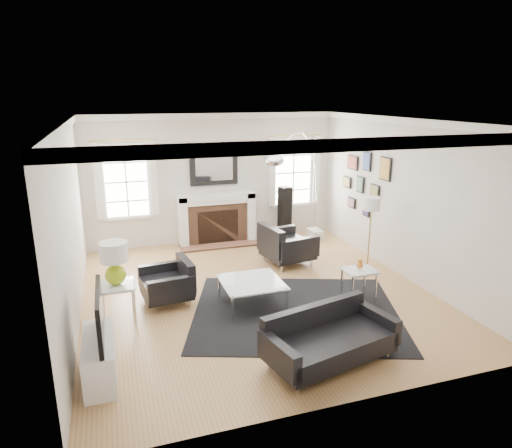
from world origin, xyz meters
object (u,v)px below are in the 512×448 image
object	(u,v)px
armchair_left	(170,283)
arc_floor_lamp	(297,186)
coffee_table	(252,283)
sofa	(327,339)
armchair_right	(285,246)
fireplace	(217,219)
gourd_lamp	(114,261)

from	to	relation	value
armchair_left	arc_floor_lamp	size ratio (longest dim) A/B	0.36
coffee_table	sofa	bearing A→B (deg)	-76.25
armchair_right	arc_floor_lamp	bearing A→B (deg)	51.68
fireplace	arc_floor_lamp	distance (m)	1.97
coffee_table	gourd_lamp	distance (m)	2.06
sofa	armchair_left	size ratio (longest dim) A/B	1.95
coffee_table	fireplace	bearing A→B (deg)	86.17
coffee_table	arc_floor_lamp	xyz separation A→B (m)	(1.67, 2.21, 1.00)
armchair_right	coffee_table	bearing A→B (deg)	-126.58
armchair_right	sofa	bearing A→B (deg)	-102.53
armchair_right	gourd_lamp	distance (m)	3.49
fireplace	sofa	distance (m)	4.99
arc_floor_lamp	armchair_left	bearing A→B (deg)	-149.80
fireplace	sofa	size ratio (longest dim) A/B	0.96
gourd_lamp	armchair_right	bearing A→B (deg)	24.28
fireplace	arc_floor_lamp	size ratio (longest dim) A/B	0.67
sofa	gourd_lamp	xyz separation A→B (m)	(-2.41, 1.88, 0.64)
armchair_left	gourd_lamp	bearing A→B (deg)	-153.20
armchair_right	gourd_lamp	size ratio (longest dim) A/B	1.74
fireplace	armchair_left	bearing A→B (deg)	-117.52
coffee_table	gourd_lamp	world-z (taller)	gourd_lamp
armchair_right	coffee_table	xyz separation A→B (m)	(-1.16, -1.56, 0.02)
fireplace	armchair_right	xyz separation A→B (m)	(0.94, -1.68, -0.18)
fireplace	arc_floor_lamp	bearing A→B (deg)	-35.32
armchair_left	arc_floor_lamp	xyz separation A→B (m)	(2.86, 1.66, 1.07)
armchair_left	armchair_right	world-z (taller)	armchair_right
armchair_left	coffee_table	world-z (taller)	armchair_left
armchair_right	arc_floor_lamp	xyz separation A→B (m)	(0.51, 0.65, 1.02)
coffee_table	gourd_lamp	bearing A→B (deg)	175.82
coffee_table	armchair_right	bearing A→B (deg)	53.42
arc_floor_lamp	armchair_right	bearing A→B (deg)	-128.32
sofa	armchair_left	distance (m)	2.80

